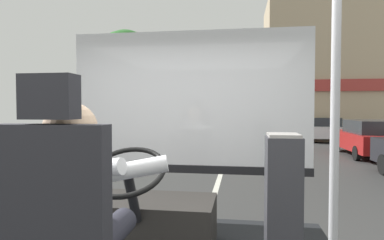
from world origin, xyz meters
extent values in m
cube|color=#363636|center=(0.00, 8.80, -0.03)|extent=(18.00, 44.00, 0.05)
cube|color=silver|center=(0.00, 8.80, 0.00)|extent=(0.12, 39.60, 0.00)
cube|color=#28282D|center=(-0.22, -0.54, 1.38)|extent=(0.48, 0.10, 0.66)
cube|color=#28282D|center=(-0.22, -0.54, 1.82)|extent=(0.22, 0.10, 0.18)
cylinder|color=#282833|center=(-0.13, -0.20, 1.13)|extent=(0.15, 0.50, 0.15)
cylinder|color=#282833|center=(-0.31, -0.20, 1.13)|extent=(0.15, 0.50, 0.15)
cylinder|color=silver|center=(-0.22, -0.38, 1.31)|extent=(0.35, 0.35, 0.52)
cube|color=#70934C|center=(-0.22, -0.20, 1.38)|extent=(0.06, 0.01, 0.32)
sphere|color=beige|center=(-0.22, -0.38, 1.68)|extent=(0.24, 0.24, 0.24)
cylinder|color=silver|center=(-0.12, -0.12, 1.44)|extent=(0.57, 0.21, 0.18)
cylinder|color=silver|center=(-0.32, -0.12, 1.44)|extent=(0.57, 0.21, 0.18)
cube|color=#282623|center=(-0.22, 0.83, 0.83)|extent=(1.10, 0.56, 0.40)
cylinder|color=black|center=(-0.22, 0.45, 1.15)|extent=(0.07, 0.28, 0.44)
torus|color=black|center=(-0.22, 0.34, 1.35)|extent=(0.53, 0.49, 0.28)
cylinder|color=black|center=(-0.22, 0.34, 1.35)|extent=(0.15, 0.15, 0.10)
cylinder|color=#B7B7BC|center=(0.99, -0.07, 1.66)|extent=(0.04, 0.04, 2.06)
cube|color=#333338|center=(0.81, 0.43, 1.11)|extent=(0.22, 0.27, 0.96)
cube|color=#9E9993|center=(0.81, 0.43, 1.60)|extent=(0.20, 0.25, 0.02)
cube|color=silver|center=(0.00, 1.62, 1.88)|extent=(2.50, 0.01, 1.40)
cube|color=black|center=(0.00, 1.62, 1.14)|extent=(2.50, 0.08, 0.08)
cylinder|color=#4C3828|center=(-4.01, 10.79, 1.42)|extent=(0.24, 0.24, 2.83)
sphere|color=#30722D|center=(-4.01, 10.79, 3.63)|extent=(2.45, 2.45, 2.45)
cube|color=tan|center=(6.77, 18.30, 3.91)|extent=(9.59, 4.69, 7.83)
cube|color=#9E332D|center=(6.77, 15.89, 2.93)|extent=(9.21, 0.12, 0.60)
cylinder|color=black|center=(4.28, 7.50, 0.27)|extent=(0.14, 0.55, 0.55)
cube|color=maroon|center=(5.22, 11.08, 0.55)|extent=(1.75, 3.80, 0.61)
cube|color=#282D33|center=(5.22, 10.85, 1.09)|extent=(1.44, 2.09, 0.47)
cylinder|color=black|center=(6.05, 12.26, 0.25)|extent=(0.14, 0.50, 0.50)
cylinder|color=black|center=(4.38, 12.26, 0.25)|extent=(0.14, 0.50, 0.50)
cylinder|color=black|center=(4.38, 9.90, 0.25)|extent=(0.14, 0.50, 0.50)
cube|color=silver|center=(4.90, 17.02, 0.53)|extent=(1.70, 3.93, 0.58)
cube|color=#282D33|center=(4.90, 16.79, 1.04)|extent=(1.40, 2.16, 0.44)
cylinder|color=black|center=(5.71, 18.24, 0.24)|extent=(0.14, 0.47, 0.47)
cylinder|color=black|center=(4.09, 18.24, 0.24)|extent=(0.14, 0.47, 0.47)
cylinder|color=black|center=(5.71, 15.81, 0.24)|extent=(0.14, 0.47, 0.47)
cylinder|color=black|center=(4.09, 15.81, 0.24)|extent=(0.14, 0.47, 0.47)
camera|label=1|loc=(0.54, -1.75, 1.78)|focal=30.64mm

